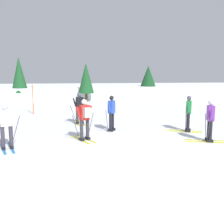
{
  "coord_description": "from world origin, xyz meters",
  "views": [
    {
      "loc": [
        -1.87,
        -8.59,
        2.76
      ],
      "look_at": [
        -0.21,
        3.42,
        0.9
      ],
      "focal_mm": 41.01,
      "sensor_mm": 36.0,
      "label": 1
    }
  ],
  "objects": [
    {
      "name": "trail_marker_pole",
      "position": [
        -4.79,
        9.02,
        0.98
      ],
      "size": [
        0.06,
        0.06,
        1.96
      ],
      "primitive_type": "cylinder",
      "color": "#C65614",
      "rests_on": "ground"
    },
    {
      "name": "conifer_far_centre",
      "position": [
        6.12,
        19.52,
        2.19
      ],
      "size": [
        2.01,
        2.01,
        3.54
      ],
      "color": "#513823",
      "rests_on": "ground"
    },
    {
      "name": "ground_plane",
      "position": [
        0.0,
        0.0,
        0.0
      ],
      "size": [
        120.0,
        120.0,
        0.0
      ],
      "primitive_type": "plane",
      "color": "white"
    },
    {
      "name": "skier_blue",
      "position": [
        -0.26,
        3.26,
        0.92
      ],
      "size": [
        1.58,
        1.09,
        1.71
      ],
      "color": "silver",
      "rests_on": "ground"
    },
    {
      "name": "skier_red",
      "position": [
        -1.57,
        1.71,
        0.96
      ],
      "size": [
        1.09,
        1.58,
        1.71
      ],
      "color": "gold",
      "rests_on": "ground"
    },
    {
      "name": "skier_white",
      "position": [
        -4.41,
        0.86,
        0.92
      ],
      "size": [
        0.95,
        1.63,
        1.71
      ],
      "color": "#237AC6",
      "rests_on": "ground"
    },
    {
      "name": "skier_green",
      "position": [
        3.31,
        2.65,
        0.92
      ],
      "size": [
        1.6,
        1.02,
        1.71
      ],
      "color": "gold",
      "rests_on": "ground"
    },
    {
      "name": "far_snow_ridge",
      "position": [
        0.0,
        21.52,
        0.63
      ],
      "size": [
        80.0,
        9.2,
        1.26
      ],
      "primitive_type": "cube",
      "color": "white",
      "rests_on": "ground"
    },
    {
      "name": "conifer_far_right",
      "position": [
        -7.41,
        17.67,
        2.57
      ],
      "size": [
        1.6,
        1.6,
        4.3
      ],
      "color": "#513823",
      "rests_on": "ground"
    },
    {
      "name": "skier_black",
      "position": [
        -1.73,
        5.21,
        0.92
      ],
      "size": [
        0.99,
        1.64,
        1.71
      ],
      "color": "gold",
      "rests_on": "ground"
    },
    {
      "name": "conifer_far_left",
      "position": [
        -0.95,
        16.19,
        2.26
      ],
      "size": [
        1.51,
        1.51,
        3.72
      ],
      "color": "#513823",
      "rests_on": "ground"
    },
    {
      "name": "skier_purple",
      "position": [
        3.39,
        0.83,
        0.92
      ],
      "size": [
        1.64,
        0.97,
        1.71
      ],
      "color": "gold",
      "rests_on": "ground"
    }
  ]
}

